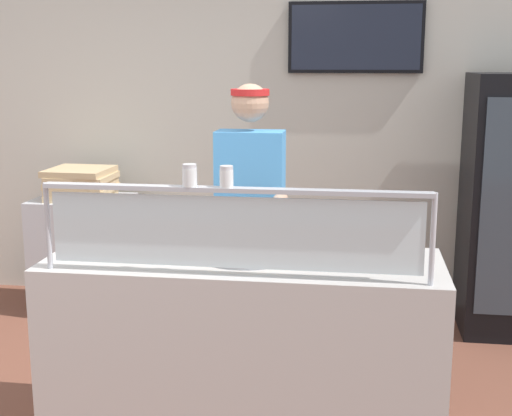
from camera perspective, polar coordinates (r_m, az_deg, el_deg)
ground_plane at (r=4.34m, az=0.46°, el=-13.87°), size 12.00×12.00×0.00m
shop_rear_unit at (r=5.48m, az=2.80°, el=6.39°), size 6.30×0.13×2.70m
serving_counter at (r=3.55m, az=-1.01°, el=-11.56°), size 1.90×0.68×0.95m
sneeze_guard at (r=3.06m, az=-1.89°, el=-0.95°), size 1.72×0.06×0.40m
pizza_tray at (r=3.44m, az=-0.76°, el=-3.63°), size 0.49×0.49×0.04m
pizza_server at (r=3.41m, az=-0.81°, el=-3.37°), size 0.09×0.28×0.01m
parmesan_shaker at (r=3.06m, az=-5.39°, el=2.54°), size 0.06×0.06×0.10m
pepper_flake_shaker at (r=3.03m, az=-2.40°, el=2.44°), size 0.06×0.06×0.09m
worker_figure at (r=4.01m, az=-0.41°, el=-0.79°), size 0.41×0.50×1.76m
prep_shelf at (r=5.54m, az=-13.68°, el=-3.64°), size 0.70×0.55×0.87m
pizza_box_stack at (r=5.42m, az=-13.95°, el=1.95°), size 0.47×0.46×0.22m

